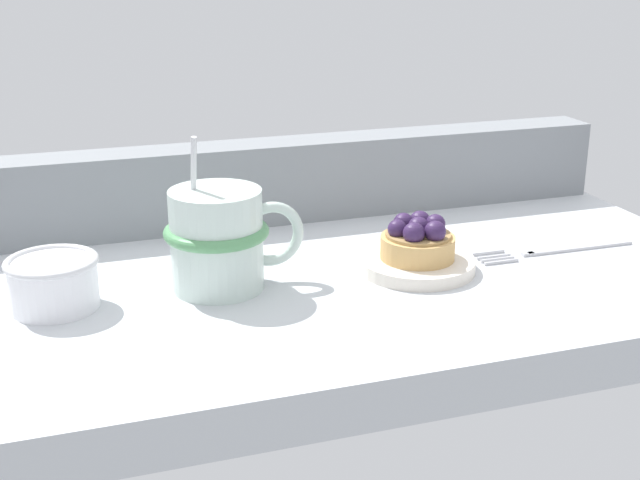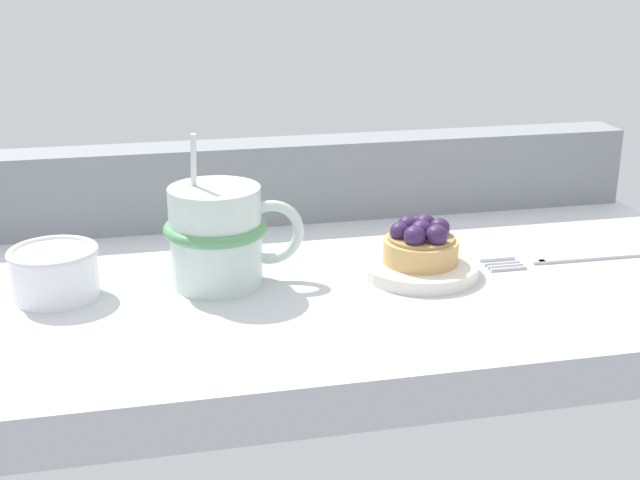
% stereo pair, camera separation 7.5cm
% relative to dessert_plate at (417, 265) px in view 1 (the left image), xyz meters
% --- Properties ---
extents(ground_plane, '(0.75, 0.40, 0.04)m').
position_rel_dessert_plate_xyz_m(ground_plane, '(-0.08, 0.02, -0.03)').
color(ground_plane, silver).
extents(window_rail_back, '(0.74, 0.05, 0.09)m').
position_rel_dessert_plate_xyz_m(window_rail_back, '(-0.08, 0.19, 0.04)').
color(window_rail_back, gray).
rests_on(window_rail_back, ground_plane).
extents(dessert_plate, '(0.11, 0.11, 0.01)m').
position_rel_dessert_plate_xyz_m(dessert_plate, '(0.00, 0.00, 0.00)').
color(dessert_plate, silver).
rests_on(dessert_plate, ground_plane).
extents(raspberry_tart, '(0.07, 0.07, 0.04)m').
position_rel_dessert_plate_xyz_m(raspberry_tart, '(0.00, 0.00, 0.02)').
color(raspberry_tart, tan).
rests_on(raspberry_tart, dessert_plate).
extents(coffee_mug, '(0.12, 0.09, 0.13)m').
position_rel_dessert_plate_xyz_m(coffee_mug, '(-0.18, 0.02, 0.04)').
color(coffee_mug, silver).
rests_on(coffee_mug, ground_plane).
extents(dessert_fork, '(0.17, 0.02, 0.01)m').
position_rel_dessert_plate_xyz_m(dessert_fork, '(0.15, 0.00, -0.00)').
color(dessert_fork, '#B7B7BC').
rests_on(dessert_fork, ground_plane).
extents(sugar_bowl, '(0.08, 0.08, 0.04)m').
position_rel_dessert_plate_xyz_m(sugar_bowl, '(-0.32, 0.01, 0.02)').
color(sugar_bowl, white).
rests_on(sugar_bowl, ground_plane).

